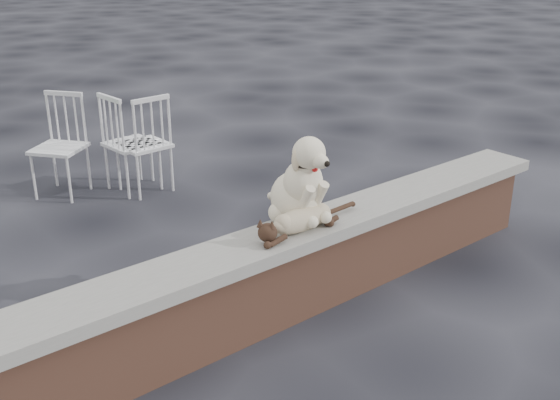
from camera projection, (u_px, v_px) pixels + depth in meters
ground at (195, 353)px, 3.91m from camera, size 60.00×60.00×0.00m
brick_wall at (193, 316)px, 3.81m from camera, size 6.00×0.30×0.50m
capstone at (191, 272)px, 3.71m from camera, size 6.20×0.40×0.08m
dog at (296, 176)px, 4.16m from camera, size 0.39×0.51×0.59m
cat at (301, 218)px, 4.09m from camera, size 1.00×0.24×0.17m
chair_e at (132, 142)px, 6.21m from camera, size 0.60×0.60×0.94m
chair_d at (58, 146)px, 6.08m from camera, size 0.78×0.78×0.94m
chair_c at (143, 143)px, 6.18m from camera, size 0.58×0.58×0.94m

